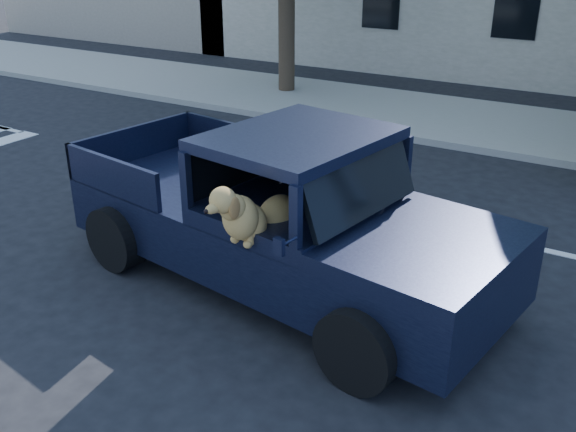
# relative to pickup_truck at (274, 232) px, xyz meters

# --- Properties ---
(ground) EXTENTS (120.00, 120.00, 0.00)m
(ground) POSITION_rel_pickup_truck_xyz_m (-1.21, -0.71, -0.69)
(ground) COLOR black
(ground) RESTS_ON ground
(far_sidewalk) EXTENTS (60.00, 4.00, 0.15)m
(far_sidewalk) POSITION_rel_pickup_truck_xyz_m (-1.21, 8.49, -0.61)
(far_sidewalk) COLOR gray
(far_sidewalk) RESTS_ON ground
(lane_stripes) EXTENTS (21.60, 0.14, 0.01)m
(lane_stripes) POSITION_rel_pickup_truck_xyz_m (0.79, 2.69, -0.68)
(lane_stripes) COLOR silver
(lane_stripes) RESTS_ON ground
(pickup_truck) EXTENTS (5.97, 3.33, 2.04)m
(pickup_truck) POSITION_rel_pickup_truck_xyz_m (0.00, 0.00, 0.00)
(pickup_truck) COLOR black
(pickup_truck) RESTS_ON ground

